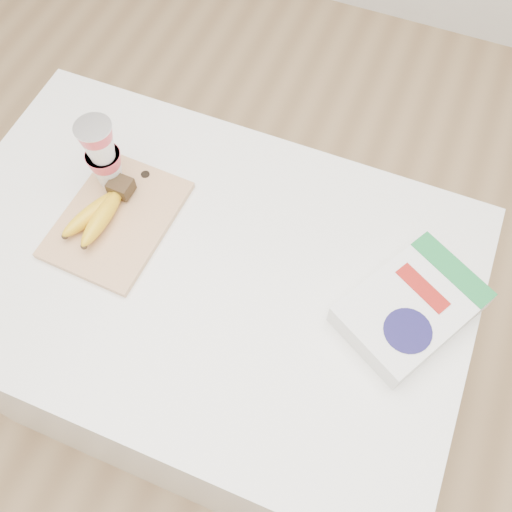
{
  "coord_description": "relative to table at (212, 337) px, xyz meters",
  "views": [
    {
      "loc": [
        0.32,
        -0.47,
        1.91
      ],
      "look_at": [
        0.11,
        0.04,
        0.89
      ],
      "focal_mm": 40.0,
      "sensor_mm": 36.0,
      "label": 1
    }
  ],
  "objects": [
    {
      "name": "table",
      "position": [
        0.0,
        0.0,
        0.0
      ],
      "size": [
        1.14,
        0.76,
        0.85
      ],
      "primitive_type": "cube",
      "color": "white",
      "rests_on": "ground"
    },
    {
      "name": "room",
      "position": [
        0.0,
        0.0,
        0.92
      ],
      "size": [
        4.0,
        4.0,
        4.0
      ],
      "color": "tan",
      "rests_on": "ground"
    },
    {
      "name": "cereal_box",
      "position": [
        0.43,
        0.06,
        0.46
      ],
      "size": [
        0.29,
        0.32,
        0.06
      ],
      "rotation": [
        0.0,
        0.0,
        -0.51
      ],
      "color": "white",
      "rests_on": "table"
    },
    {
      "name": "bananas",
      "position": [
        -0.23,
        0.02,
        0.46
      ],
      "size": [
        0.09,
        0.19,
        0.06
      ],
      "color": "#382816",
      "rests_on": "cutting_board"
    },
    {
      "name": "cutting_board",
      "position": [
        -0.21,
        0.03,
        0.44
      ],
      "size": [
        0.24,
        0.31,
        0.02
      ],
      "primitive_type": "cube",
      "rotation": [
        0.0,
        0.0,
        -0.05
      ],
      "color": "tan",
      "rests_on": "table"
    },
    {
      "name": "yogurt_stack",
      "position": [
        -0.26,
        0.11,
        0.54
      ],
      "size": [
        0.08,
        0.08,
        0.18
      ],
      "color": "white",
      "rests_on": "cutting_board"
    }
  ]
}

